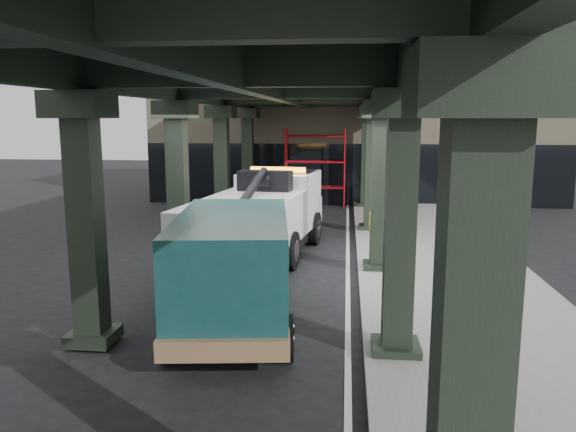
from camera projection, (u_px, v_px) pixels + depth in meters
The scene contains 8 objects.
ground at pixel (283, 290), 14.88m from camera, with size 90.00×90.00×0.00m, color black.
sidewalk at pixel (444, 272), 16.36m from camera, with size 5.00×40.00×0.15m, color gray.
lane_stripe at pixel (348, 272), 16.66m from camera, with size 0.12×38.00×0.01m, color silver.
viaduct at pixel (277, 84), 15.94m from camera, with size 7.40×32.00×6.40m.
building at pixel (354, 127), 33.58m from camera, with size 22.00×10.00×8.00m, color #C6B793.
scaffolding at pixel (315, 165), 28.86m from camera, with size 3.08×0.88×4.00m.
tow_truck at pixel (262, 215), 17.93m from camera, with size 3.67×9.28×2.96m.
towed_van at pixel (234, 265), 12.24m from camera, with size 3.12×6.41×2.50m.
Camera 1 is at (1.61, -14.23, 4.50)m, focal length 35.00 mm.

